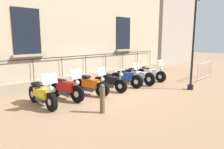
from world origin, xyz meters
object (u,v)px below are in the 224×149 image
object	(u,v)px
motorcycle_silver	(139,76)
bollard	(102,98)
motorcycle_red	(66,89)
motorcycle_white	(151,74)
lamppost	(194,29)
crowd_barrier	(205,70)
motorcycle_blue	(126,78)
motorcycle_black	(110,82)
motorcycle_orange	(90,85)
motorcycle_yellow	(42,95)

from	to	relation	value
motorcycle_silver	bollard	size ratio (longest dim) A/B	2.25
motorcycle_red	motorcycle_white	size ratio (longest dim) A/B	0.96
lamppost	crowd_barrier	xyz separation A→B (m)	(-0.62, 3.02, -2.33)
motorcycle_red	crowd_barrier	bearing A→B (deg)	76.45
motorcycle_blue	lamppost	size ratio (longest dim) A/B	0.43
motorcycle_blue	motorcycle_black	bearing A→B (deg)	-87.12
motorcycle_orange	motorcycle_black	xyz separation A→B (m)	(0.02, 1.16, -0.02)
motorcycle_red	motorcycle_orange	xyz separation A→B (m)	(0.10, 1.16, -0.03)
motorcycle_black	bollard	distance (m)	3.01
motorcycle_red	motorcycle_black	xyz separation A→B (m)	(0.12, 2.32, -0.05)
motorcycle_black	lamppost	size ratio (longest dim) A/B	0.42
bollard	motorcycle_silver	bearing A→B (deg)	115.72
motorcycle_orange	crowd_barrier	world-z (taller)	motorcycle_orange
motorcycle_white	motorcycle_black	bearing A→B (deg)	-87.35
motorcycle_yellow	lamppost	size ratio (longest dim) A/B	0.45
motorcycle_yellow	motorcycle_red	xyz separation A→B (m)	(-0.13, 1.07, 0.04)
motorcycle_yellow	motorcycle_white	size ratio (longest dim) A/B	1.01
motorcycle_red	lamppost	bearing A→B (deg)	63.73
motorcycle_silver	bollard	world-z (taller)	bollard
lamppost	bollard	xyz separation A→B (m)	(-0.48, -5.25, -2.39)
motorcycle_blue	crowd_barrier	distance (m)	5.25
motorcycle_silver	motorcycle_white	xyz separation A→B (m)	(-0.06, 1.19, -0.01)
motorcycle_silver	lamppost	xyz separation A→B (m)	(2.62, 0.81, 2.47)
motorcycle_black	motorcycle_silver	xyz separation A→B (m)	(-0.10, 2.23, 0.01)
motorcycle_white	bollard	distance (m)	6.05
motorcycle_orange	lamppost	size ratio (longest dim) A/B	0.43
motorcycle_silver	motorcycle_blue	bearing A→B (deg)	-87.82
motorcycle_black	motorcycle_white	xyz separation A→B (m)	(-0.16, 3.43, 0.00)
motorcycle_blue	crowd_barrier	xyz separation A→B (m)	(1.96, 4.86, 0.13)
motorcycle_white	lamppost	distance (m)	3.68
motorcycle_red	motorcycle_orange	distance (m)	1.17
lamppost	bollard	size ratio (longest dim) A/B	4.54
motorcycle_yellow	motorcycle_white	xyz separation A→B (m)	(-0.17, 6.81, -0.01)
motorcycle_red	motorcycle_silver	bearing A→B (deg)	89.75
bollard	motorcycle_red	bearing A→B (deg)	-177.15
crowd_barrier	bollard	bearing A→B (deg)	-89.03
motorcycle_blue	crowd_barrier	size ratio (longest dim) A/B	0.84
motorcycle_yellow	motorcycle_black	distance (m)	3.39
motorcycle_red	motorcycle_silver	size ratio (longest dim) A/B	0.88
motorcycle_red	motorcycle_white	xyz separation A→B (m)	(-0.04, 5.75, -0.05)
motorcycle_blue	motorcycle_white	xyz separation A→B (m)	(-0.10, 2.23, -0.02)
bollard	motorcycle_white	bearing A→B (deg)	111.31
motorcycle_white	crowd_barrier	world-z (taller)	motorcycle_white
motorcycle_white	lamppost	xyz separation A→B (m)	(2.68, -0.39, 2.48)
motorcycle_yellow	motorcycle_orange	bearing A→B (deg)	90.78
motorcycle_red	motorcycle_black	distance (m)	2.32
bollard	motorcycle_yellow	bearing A→B (deg)	-149.95
motorcycle_silver	motorcycle_white	bearing A→B (deg)	92.80
motorcycle_yellow	bollard	distance (m)	2.35
motorcycle_red	motorcycle_blue	distance (m)	3.52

